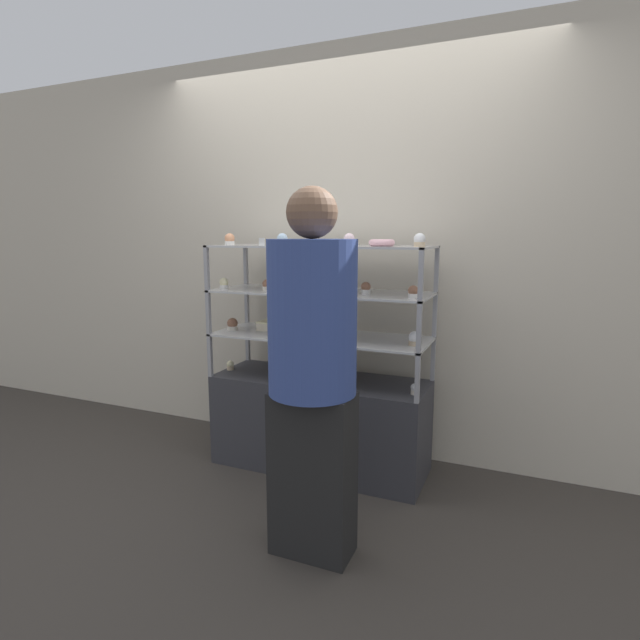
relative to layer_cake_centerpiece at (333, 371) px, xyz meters
The scene contains 29 objects.
ground_plane 0.63m from the layer_cake_centerpiece, behind, with size 20.00×20.00×0.00m, color #38332D.
back_wall 0.79m from the layer_cake_centerpiece, 102.67° to the left, with size 8.00×0.05×2.60m.
display_base 0.35m from the layer_cake_centerpiece, behind, with size 1.30×0.47×0.57m.
display_riser_lower 0.21m from the layer_cake_centerpiece, behind, with size 1.30×0.47×0.27m.
display_riser_middle 0.47m from the layer_cake_centerpiece, behind, with size 1.30×0.47×0.27m.
display_riser_upper 0.73m from the layer_cake_centerpiece, behind, with size 1.30×0.47×0.27m.
layer_cake_centerpiece is the anchor object (origin of this frame).
sheet_cake_frosted 0.48m from the layer_cake_centerpiece, behind, with size 0.20×0.14×0.06m.
cupcake_0 0.70m from the layer_cake_centerpiece, behind, with size 0.05×0.05×0.06m.
cupcake_1 0.28m from the layer_cake_centerpiece, behind, with size 0.05×0.05×0.06m.
cupcake_2 0.51m from the layer_cake_centerpiece, ahead, with size 0.05×0.05×0.06m.
price_tag_0 0.25m from the layer_cake_centerpiece, 52.46° to the right, with size 0.04×0.00×0.04m.
cupcake_3 0.71m from the layer_cake_centerpiece, behind, with size 0.07×0.07×0.08m.
cupcake_4 0.29m from the layer_cake_centerpiece, 40.52° to the right, with size 0.07×0.07×0.08m.
cupcake_5 0.55m from the layer_cake_centerpiece, ahead, with size 0.07×0.07×0.08m.
price_tag_1 0.41m from the layer_cake_centerpiece, 143.70° to the right, with size 0.04×0.00×0.04m.
cupcake_6 0.85m from the layer_cake_centerpiece, behind, with size 0.05×0.05×0.07m.
cupcake_7 0.64m from the layer_cake_centerpiece, 166.65° to the right, with size 0.05×0.05×0.07m.
cupcake_8 0.52m from the layer_cake_centerpiece, 156.68° to the right, with size 0.05×0.05×0.07m.
cupcake_9 0.55m from the layer_cake_centerpiece, ahead, with size 0.05×0.05×0.07m.
cupcake_10 0.72m from the layer_cake_centerpiece, 12.79° to the right, with size 0.05×0.05×0.07m.
price_tag_2 0.54m from the layer_cake_centerpiece, 83.16° to the right, with size 0.04×0.00×0.04m.
cupcake_11 1.02m from the layer_cake_centerpiece, behind, with size 0.06×0.06×0.07m.
cupcake_12 0.83m from the layer_cake_centerpiece, 160.54° to the right, with size 0.06×0.06×0.07m.
cupcake_13 0.78m from the layer_cake_centerpiece, 15.59° to the right, with size 0.06×0.06×0.07m.
cupcake_14 0.92m from the layer_cake_centerpiece, ahead, with size 0.06×0.06×0.07m.
price_tag_3 0.86m from the layer_cake_centerpiece, 150.60° to the right, with size 0.04×0.00×0.04m.
donut_glazed 0.81m from the layer_cake_centerpiece, ahead, with size 0.14×0.14×0.04m.
customer_figure 0.85m from the layer_cake_centerpiece, 74.77° to the right, with size 0.38×0.38×1.62m.
Camera 1 is at (1.14, -2.70, 1.43)m, focal length 28.00 mm.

